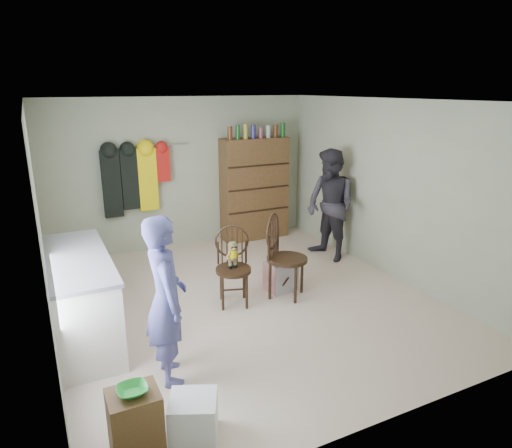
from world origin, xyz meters
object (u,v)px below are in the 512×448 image
chair_front (233,261)px  dresser (255,188)px  counter (81,297)px

chair_front → dresser: 2.68m
chair_front → dresser: bearing=76.5°
chair_front → dresser: size_ratio=0.49×
counter → chair_front: 1.80m
dresser → chair_front: bearing=-121.8°
counter → dresser: size_ratio=0.91×
chair_front → counter: bearing=-160.3°
counter → dresser: (3.20, 2.30, 0.44)m
dresser → counter: bearing=-144.3°
counter → chair_front: chair_front is taller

